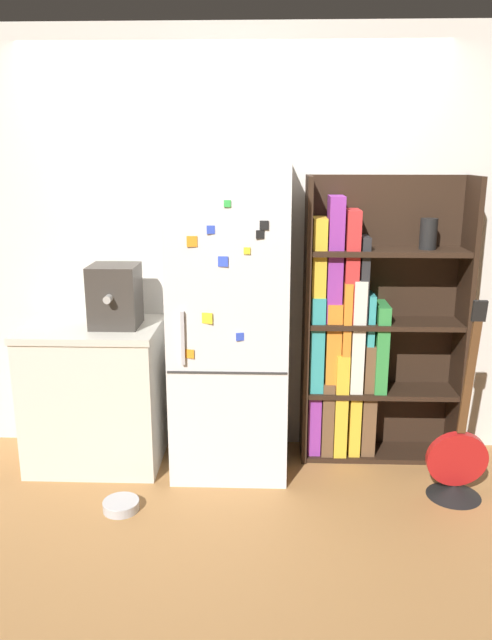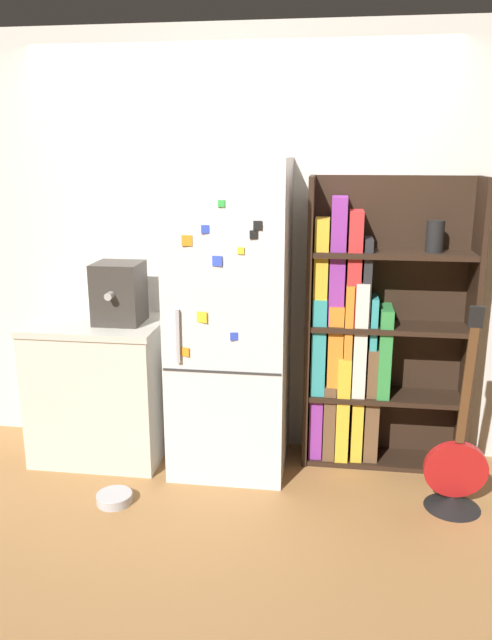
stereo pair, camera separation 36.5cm
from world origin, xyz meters
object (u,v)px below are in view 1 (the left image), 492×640
(guitar, at_px, (456,469))
(pet_bowl, at_px, (121,505))
(espresso_machine, at_px, (115,296))
(bookshelf, at_px, (360,338))
(refrigerator, at_px, (230,320))

(guitar, bearing_deg, pet_bowl, -173.62)
(espresso_machine, bearing_deg, bookshelf, 6.54)
(bookshelf, distance_m, guitar, 0.94)
(refrigerator, bearing_deg, espresso_machine, 179.22)
(espresso_machine, height_order, guitar, espresso_machine)
(refrigerator, height_order, pet_bowl, refrigerator)
(espresso_machine, relative_size, pet_bowl, 1.85)
(bookshelf, height_order, espresso_machine, bookshelf)
(refrigerator, relative_size, espresso_machine, 5.06)
(refrigerator, relative_size, bookshelf, 1.06)
(espresso_machine, bearing_deg, refrigerator, -0.78)
(bookshelf, xyz_separation_m, guitar, (0.49, -0.52, -0.60))
(pet_bowl, bearing_deg, espresso_machine, 101.19)
(espresso_machine, relative_size, guitar, 0.31)
(espresso_machine, distance_m, pet_bowl, 1.18)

